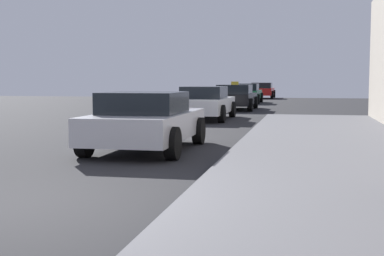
{
  "coord_description": "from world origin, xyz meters",
  "views": [
    {
      "loc": [
        3.44,
        -5.73,
        1.54
      ],
      "look_at": [
        1.8,
        2.13,
        0.81
      ],
      "focal_mm": 50.55,
      "sensor_mm": 36.0,
      "label": 1
    }
  ],
  "objects_px": {
    "car_white": "(205,103)",
    "car_red": "(262,90)",
    "car_silver": "(146,121)",
    "car_green": "(246,93)",
    "car_black": "(235,97)"
  },
  "relations": [
    {
      "from": "car_white",
      "to": "car_black",
      "type": "relative_size",
      "value": 0.98
    },
    {
      "from": "car_white",
      "to": "car_black",
      "type": "bearing_deg",
      "value": 87.69
    },
    {
      "from": "car_black",
      "to": "car_silver",
      "type": "bearing_deg",
      "value": -89.66
    },
    {
      "from": "car_black",
      "to": "car_green",
      "type": "xyz_separation_m",
      "value": [
        -0.28,
        7.97,
        -0.0
      ]
    },
    {
      "from": "car_red",
      "to": "car_black",
      "type": "bearing_deg",
      "value": -90.07
    },
    {
      "from": "car_silver",
      "to": "car_black",
      "type": "bearing_deg",
      "value": 90.34
    },
    {
      "from": "car_black",
      "to": "car_red",
      "type": "xyz_separation_m",
      "value": [
        0.02,
        17.26,
        -0.0
      ]
    },
    {
      "from": "car_white",
      "to": "car_red",
      "type": "bearing_deg",
      "value": 89.29
    },
    {
      "from": "car_silver",
      "to": "car_white",
      "type": "distance_m",
      "value": 9.14
    },
    {
      "from": "car_black",
      "to": "car_red",
      "type": "relative_size",
      "value": 1.03
    },
    {
      "from": "car_white",
      "to": "car_black",
      "type": "distance_m",
      "value": 6.93
    },
    {
      "from": "car_white",
      "to": "car_black",
      "type": "height_order",
      "value": "car_black"
    },
    {
      "from": "car_green",
      "to": "car_red",
      "type": "height_order",
      "value": "same"
    },
    {
      "from": "car_white",
      "to": "car_silver",
      "type": "bearing_deg",
      "value": -87.64
    },
    {
      "from": "car_silver",
      "to": "car_white",
      "type": "relative_size",
      "value": 0.9
    }
  ]
}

